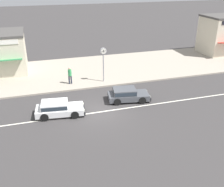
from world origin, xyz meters
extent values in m
plane|color=#383535|center=(0.00, 0.00, 0.00)|extent=(160.00, 160.00, 0.00)
cube|color=silver|center=(0.00, 0.00, 0.00)|extent=(50.40, 0.14, 0.01)
cube|color=#9E9384|center=(0.00, 9.67, 0.07)|extent=(68.00, 10.00, 0.15)
cube|color=#47494F|center=(2.96, 1.32, 0.41)|extent=(3.63, 2.14, 0.48)
cube|color=#47494F|center=(2.62, 1.38, 0.88)|extent=(2.09, 1.72, 0.46)
cube|color=#28333D|center=(2.62, 1.38, 0.88)|extent=(2.02, 1.74, 0.29)
cube|color=black|center=(4.69, 1.03, 0.31)|extent=(0.38, 1.56, 0.28)
cube|color=white|center=(4.76, 1.59, 0.51)|extent=(0.12, 0.25, 0.14)
cube|color=white|center=(4.57, 0.49, 0.51)|extent=(0.12, 0.25, 0.14)
cylinder|color=black|center=(4.13, 1.89, 0.30)|extent=(0.63, 0.32, 0.60)
cylinder|color=black|center=(3.88, 0.40, 0.30)|extent=(0.63, 0.32, 0.60)
cylinder|color=black|center=(2.04, 2.24, 0.30)|extent=(0.63, 0.32, 0.60)
cylinder|color=black|center=(1.79, 0.75, 0.30)|extent=(0.63, 0.32, 0.60)
cube|color=white|center=(-2.93, 0.48, 0.41)|extent=(3.76, 2.05, 0.48)
cube|color=white|center=(-3.28, 0.53, 0.88)|extent=(2.14, 1.69, 0.46)
cube|color=#28333D|center=(-3.28, 0.53, 0.88)|extent=(2.06, 1.71, 0.29)
cube|color=black|center=(-1.10, 0.24, 0.31)|extent=(0.32, 1.58, 0.28)
cube|color=white|center=(-1.06, 0.81, 0.51)|extent=(0.11, 0.25, 0.14)
cube|color=white|center=(-1.21, -0.31, 0.51)|extent=(0.11, 0.25, 0.14)
cylinder|color=black|center=(-1.73, 1.10, 0.30)|extent=(0.62, 0.30, 0.60)
cylinder|color=black|center=(-1.93, -0.42, 0.30)|extent=(0.62, 0.30, 0.60)
cylinder|color=black|center=(-3.93, 1.38, 0.30)|extent=(0.62, 0.30, 0.60)
cylinder|color=black|center=(-4.13, -0.13, 0.30)|extent=(0.62, 0.30, 0.60)
cylinder|color=#9E9EA3|center=(2.00, 5.81, 1.55)|extent=(0.12, 0.12, 2.79)
cylinder|color=#9E9EA3|center=(2.00, 5.81, 3.24)|extent=(0.61, 0.18, 0.61)
cylinder|color=white|center=(2.00, 5.72, 3.24)|extent=(0.54, 0.02, 0.54)
cylinder|color=white|center=(2.00, 5.91, 3.24)|extent=(0.54, 0.02, 0.54)
cube|color=black|center=(2.00, 5.71, 3.24)|extent=(0.10, 0.01, 0.27)
cube|color=black|center=(2.00, 5.71, 3.24)|extent=(0.43, 0.01, 0.11)
cylinder|color=#232838|center=(-1.37, 6.16, 0.56)|extent=(0.14, 0.14, 0.82)
cylinder|color=#232838|center=(-1.17, 6.16, 0.56)|extent=(0.14, 0.14, 0.82)
cylinder|color=#389956|center=(-1.27, 6.16, 1.28)|extent=(0.34, 0.34, 0.62)
sphere|color=#D6AD89|center=(-1.27, 6.16, 1.70)|extent=(0.22, 0.22, 0.22)
camera|label=1|loc=(-4.22, -17.63, 9.91)|focal=42.00mm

